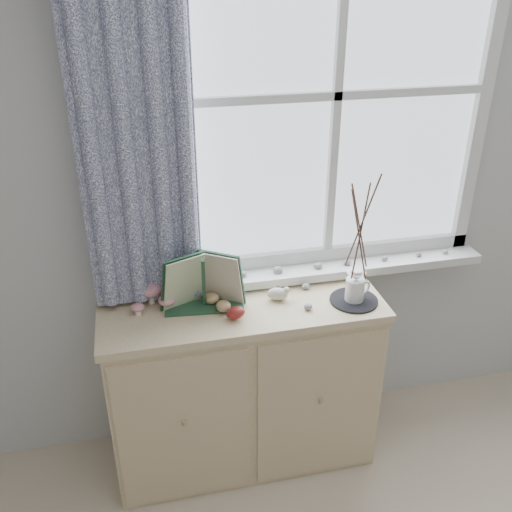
# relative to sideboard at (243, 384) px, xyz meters

# --- Properties ---
(sideboard) EXTENTS (1.20, 0.45, 0.85)m
(sideboard) POSITION_rel_sideboard_xyz_m (0.00, 0.00, 0.00)
(sideboard) COLOR beige
(sideboard) RESTS_ON ground
(botanical_book) EXTENTS (0.39, 0.17, 0.26)m
(botanical_book) POSITION_rel_sideboard_xyz_m (-0.16, -0.02, 0.56)
(botanical_book) COLOR #21452E
(botanical_book) RESTS_ON sideboard
(toadstool_cluster) EXTENTS (0.18, 0.16, 0.10)m
(toadstool_cluster) POSITION_rel_sideboard_xyz_m (-0.36, 0.08, 0.48)
(toadstool_cluster) COLOR white
(toadstool_cluster) RESTS_ON sideboard
(wooden_eggs) EXTENTS (0.14, 0.18, 0.08)m
(wooden_eggs) POSITION_rel_sideboard_xyz_m (-0.09, -0.03, 0.45)
(wooden_eggs) COLOR tan
(wooden_eggs) RESTS_ON sideboard
(songbird_figurine) EXTENTS (0.13, 0.09, 0.06)m
(songbird_figurine) POSITION_rel_sideboard_xyz_m (0.16, 0.01, 0.46)
(songbird_figurine) COLOR silver
(songbird_figurine) RESTS_ON sideboard
(crocheted_doily) EXTENTS (0.21, 0.21, 0.01)m
(crocheted_doily) POSITION_rel_sideboard_xyz_m (0.47, -0.08, 0.43)
(crocheted_doily) COLOR black
(crocheted_doily) RESTS_ON sideboard
(twig_pitcher) EXTENTS (0.28, 0.28, 0.61)m
(twig_pitcher) POSITION_rel_sideboard_xyz_m (0.47, -0.08, 0.77)
(twig_pitcher) COLOR silver
(twig_pitcher) RESTS_ON crocheted_doily
(sideboard_pebbles) EXTENTS (0.34, 0.23, 0.03)m
(sideboard_pebbles) POSITION_rel_sideboard_xyz_m (0.30, 0.00, 0.44)
(sideboard_pebbles) COLOR #939396
(sideboard_pebbles) RESTS_ON sideboard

